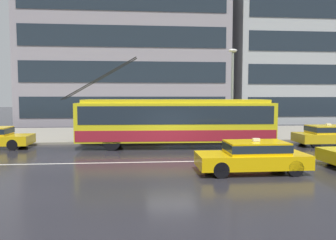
# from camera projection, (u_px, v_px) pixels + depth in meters

# --- Properties ---
(ground_plane) EXTENTS (160.00, 160.00, 0.00)m
(ground_plane) POSITION_uv_depth(u_px,v_px,m) (172.00, 157.00, 16.41)
(ground_plane) COLOR #27252C
(sidewalk_slab) EXTENTS (80.00, 10.00, 0.14)m
(sidewalk_slab) POSITION_uv_depth(u_px,v_px,m) (160.00, 133.00, 26.17)
(sidewalk_slab) COLOR gray
(sidewalk_slab) RESTS_ON ground_plane
(lane_centre_line) EXTENTS (72.00, 0.14, 0.01)m
(lane_centre_line) POSITION_uv_depth(u_px,v_px,m) (174.00, 162.00, 15.22)
(lane_centre_line) COLOR silver
(lane_centre_line) RESTS_ON ground_plane
(trolleybus) EXTENTS (12.62, 2.90, 5.39)m
(trolleybus) POSITION_uv_depth(u_px,v_px,m) (176.00, 121.00, 19.55)
(trolleybus) COLOR yellow
(trolleybus) RESTS_ON ground_plane
(taxi_ahead_of_bus) EXTENTS (4.33, 1.82, 1.39)m
(taxi_ahead_of_bus) POSITION_uv_depth(u_px,v_px,m) (330.00, 134.00, 20.16)
(taxi_ahead_of_bus) COLOR yellow
(taxi_ahead_of_bus) RESTS_ON ground_plane
(taxi_oncoming_near) EXTENTS (4.41, 1.76, 1.39)m
(taxi_oncoming_near) POSITION_uv_depth(u_px,v_px,m) (253.00, 155.00, 13.02)
(taxi_oncoming_near) COLOR yellow
(taxi_oncoming_near) RESTS_ON ground_plane
(bus_shelter) EXTENTS (4.00, 1.84, 2.68)m
(bus_shelter) POSITION_uv_depth(u_px,v_px,m) (141.00, 109.00, 23.10)
(bus_shelter) COLOR gray
(bus_shelter) RESTS_ON sidewalk_slab
(pedestrian_at_shelter) EXTENTS (1.63, 1.63, 1.97)m
(pedestrian_at_shelter) POSITION_uv_depth(u_px,v_px,m) (191.00, 115.00, 22.65)
(pedestrian_at_shelter) COLOR #48514D
(pedestrian_at_shelter) RESTS_ON sidewalk_slab
(pedestrian_approaching_curb) EXTENTS (1.16, 1.16, 1.99)m
(pedestrian_approaching_curb) POSITION_uv_depth(u_px,v_px,m) (128.00, 115.00, 23.73)
(pedestrian_approaching_curb) COLOR #493F44
(pedestrian_approaching_curb) RESTS_ON sidewalk_slab
(street_lamp) EXTENTS (0.60, 0.32, 6.18)m
(street_lamp) POSITION_uv_depth(u_px,v_px,m) (232.00, 85.00, 22.29)
(street_lamp) COLOR gray
(street_lamp) RESTS_ON sidewalk_slab
(office_tower_corner_right) EXTENTS (22.02, 13.26, 18.13)m
(office_tower_corner_right) POSITION_uv_depth(u_px,v_px,m) (309.00, 50.00, 41.54)
(office_tower_corner_right) COLOR #ABB0B2
(office_tower_corner_right) RESTS_ON ground_plane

